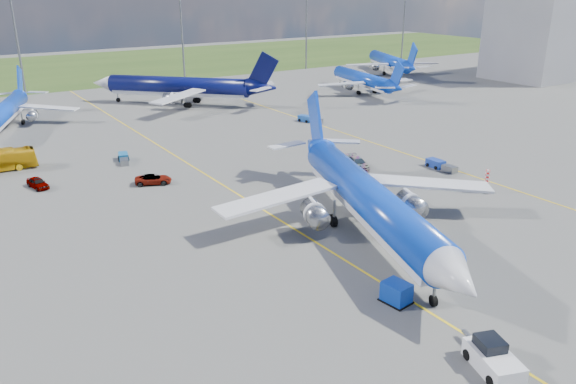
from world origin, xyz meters
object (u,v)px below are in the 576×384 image
bg_jet_n (180,105)px  baggage_tug_w (440,165)px  bg_jet_ene (389,73)px  pushback_tug (493,358)px  baggage_tug_e (309,119)px  bg_jet_nnw (8,128)px  warning_post (487,182)px  main_airliner (366,233)px  uld_container (396,292)px  service_car_a (38,183)px  service_car_c (357,163)px  baggage_tug_c (124,158)px  bg_jet_ne (362,92)px  service_car_b (153,179)px

bg_jet_n → baggage_tug_w: bg_jet_n is taller
bg_jet_ene → pushback_tug: size_ratio=6.30×
bg_jet_n → bg_jet_ene: size_ratio=1.13×
baggage_tug_w → baggage_tug_e: 33.39m
bg_jet_nnw → baggage_tug_e: 54.83m
warning_post → main_airliner: main_airliner is taller
bg_jet_nnw → baggage_tug_e: bg_jet_nnw is taller
uld_container → service_car_a: (-19.05, 45.13, -0.18)m
bg_jet_ene → baggage_tug_w: (-55.99, -70.93, 0.52)m
service_car_c → baggage_tug_e: size_ratio=0.98×
warning_post → bg_jet_ene: bg_jet_ene is taller
main_airliner → service_car_c: (13.55, 17.72, 0.74)m
bg_jet_n → service_car_a: size_ratio=10.94×
bg_jet_n → pushback_tug: (-17.49, -94.44, 0.82)m
bg_jet_nnw → main_airliner: (24.08, -70.55, 0.00)m
baggage_tug_e → bg_jet_n: bearing=97.7°
bg_jet_nnw → bg_jet_ene: bg_jet_ene is taller
bg_jet_ene → baggage_tug_w: bearing=74.7°
bg_jet_nnw → warning_post: bearing=-37.2°
uld_container → service_car_a: bearing=105.1°
baggage_tug_c → bg_jet_ne: bearing=34.8°
warning_post → uld_container: warning_post is taller
bg_jet_n → uld_container: bg_jet_n is taller
bg_jet_ne → bg_jet_ene: bg_jet_ene is taller
pushback_tug → uld_container: (0.55, 9.80, 0.03)m
bg_jet_n → baggage_tug_w: 63.39m
service_car_a → baggage_tug_c: bearing=9.2°
main_airliner → service_car_a: 42.35m
bg_jet_ne → main_airliner: (-52.74, -63.00, 0.00)m
uld_container → service_car_b: uld_container is taller
bg_jet_nnw → baggage_tug_w: 75.93m
bg_jet_ne → service_car_b: bearing=40.2°
bg_jet_ne → baggage_tug_e: bg_jet_ne is taller
bg_jet_ene → baggage_tug_w: bg_jet_ene is taller
service_car_a → service_car_c: 42.44m
uld_container → service_car_b: size_ratio=0.46×
baggage_tug_w → baggage_tug_e: bearing=89.4°
bg_jet_n → baggage_tug_c: 41.44m
bg_jet_ne → service_car_c: (-39.19, -45.27, 0.74)m
main_airliner → service_car_c: size_ratio=8.49×
bg_jet_n → baggage_tug_c: bg_jet_n is taller
pushback_tug → baggage_tug_w: (30.34, 32.36, -0.30)m
bg_jet_ene → uld_container: 126.88m
warning_post → service_car_a: (-46.17, 32.42, -0.83)m
service_car_a → baggage_tug_e: 51.07m
bg_jet_n → bg_jet_ne: bg_jet_n is taller
warning_post → baggage_tug_e: (3.74, 43.23, -0.97)m
bg_jet_nnw → bg_jet_ene: (103.09, 11.38, 0.00)m
warning_post → bg_jet_ne: bg_jet_ne is taller
bg_jet_nnw → pushback_tug: bearing=-59.5°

